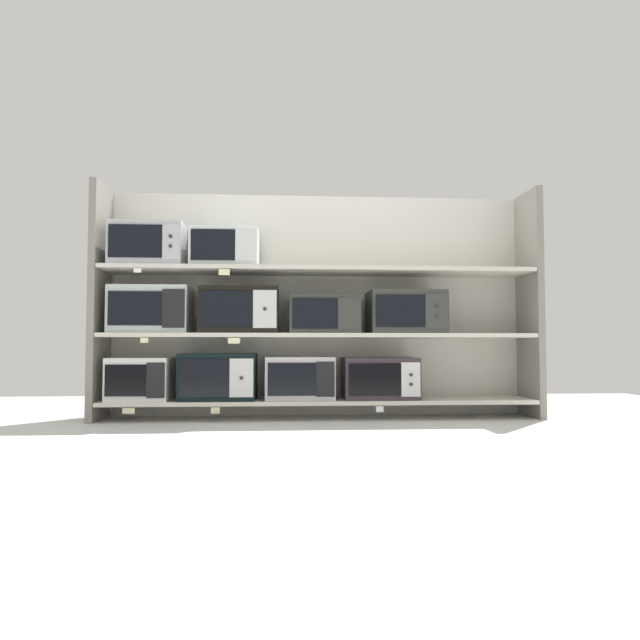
{
  "coord_description": "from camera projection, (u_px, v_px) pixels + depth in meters",
  "views": [
    {
      "loc": [
        -0.27,
        -4.16,
        0.52
      ],
      "look_at": [
        0.0,
        0.0,
        0.72
      ],
      "focal_mm": 31.8,
      "sensor_mm": 36.0,
      "label": 1
    }
  ],
  "objects": [
    {
      "name": "microwave_1",
      "position": [
        219.0,
        377.0,
        4.1
      ],
      "size": [
        0.54,
        0.41,
        0.33
      ],
      "color": "black",
      "rests_on": "shelf_0"
    },
    {
      "name": "microwave_8",
      "position": [
        149.0,
        246.0,
        4.11
      ],
      "size": [
        0.51,
        0.39,
        0.31
      ],
      "color": "#B3B3BA",
      "rests_on": "shelf_2"
    },
    {
      "name": "price_tag_0",
      "position": [
        129.0,
        411.0,
        3.85
      ],
      "size": [
        0.08,
        0.0,
        0.04
      ],
      "primitive_type": "cube",
      "color": "beige"
    },
    {
      "name": "microwave_0",
      "position": [
        141.0,
        379.0,
        4.06
      ],
      "size": [
        0.43,
        0.4,
        0.3
      ],
      "color": "silver",
      "rests_on": "shelf_0"
    },
    {
      "name": "ground",
      "position": [
        332.0,
        443.0,
        3.14
      ],
      "size": [
        7.12,
        6.0,
        0.02
      ],
      "primitive_type": "cube",
      "color": "silver"
    },
    {
      "name": "microwave_5",
      "position": [
        240.0,
        311.0,
        4.13
      ],
      "size": [
        0.56,
        0.41,
        0.33
      ],
      "color": "black",
      "rests_on": "shelf_1"
    },
    {
      "name": "shelf_2",
      "position": [
        320.0,
        271.0,
        4.19
      ],
      "size": [
        3.12,
        0.4,
        0.03
      ],
      "primitive_type": "cube",
      "color": "beige"
    },
    {
      "name": "microwave_9",
      "position": [
        225.0,
        249.0,
        4.15
      ],
      "size": [
        0.48,
        0.35,
        0.28
      ],
      "color": "silver",
      "rests_on": "shelf_2"
    },
    {
      "name": "price_tag_3",
      "position": [
        144.0,
        340.0,
        3.88
      ],
      "size": [
        0.05,
        0.0,
        0.04
      ],
      "primitive_type": "cube",
      "color": "beige"
    },
    {
      "name": "price_tag_1",
      "position": [
        215.0,
        411.0,
        3.89
      ],
      "size": [
        0.06,
        0.0,
        0.04
      ],
      "primitive_type": "cube",
      "color": "beige"
    },
    {
      "name": "price_tag_5",
      "position": [
        138.0,
        270.0,
        3.9
      ],
      "size": [
        0.05,
        0.0,
        0.03
      ],
      "primitive_type": "cube",
      "color": "white"
    },
    {
      "name": "shelf_0",
      "position": [
        320.0,
        401.0,
        4.14
      ],
      "size": [
        3.12,
        0.4,
        0.03
      ],
      "primitive_type": "cube",
      "color": "beige",
      "rests_on": "ground"
    },
    {
      "name": "microwave_6",
      "position": [
        324.0,
        315.0,
        4.17
      ],
      "size": [
        0.51,
        0.4,
        0.27
      ],
      "color": "#32322F",
      "rests_on": "shelf_1"
    },
    {
      "name": "microwave_2",
      "position": [
        300.0,
        378.0,
        4.14
      ],
      "size": [
        0.5,
        0.33,
        0.31
      ],
      "color": "#BEBBC1",
      "rests_on": "shelf_0"
    },
    {
      "name": "upright_right",
      "position": [
        530.0,
        304.0,
        4.28
      ],
      "size": [
        0.05,
        0.4,
        1.7
      ],
      "primitive_type": "cube",
      "color": "gray",
      "rests_on": "ground"
    },
    {
      "name": "price_tag_6",
      "position": [
        224.0,
        272.0,
        3.94
      ],
      "size": [
        0.08,
        0.0,
        0.04
      ],
      "primitive_type": "cube",
      "color": "beige"
    },
    {
      "name": "microwave_4",
      "position": [
        151.0,
        310.0,
        4.09
      ],
      "size": [
        0.56,
        0.36,
        0.34
      ],
      "color": "#B2BCB7",
      "rests_on": "shelf_1"
    },
    {
      "name": "shelf_1",
      "position": [
        320.0,
        336.0,
        4.17
      ],
      "size": [
        3.12,
        0.4,
        0.03
      ],
      "primitive_type": "cube",
      "color": "beige"
    },
    {
      "name": "price_tag_4",
      "position": [
        234.0,
        341.0,
        3.92
      ],
      "size": [
        0.08,
        0.0,
        0.04
      ],
      "primitive_type": "cube",
      "color": "beige"
    },
    {
      "name": "back_panel",
      "position": [
        318.0,
        305.0,
        4.4
      ],
      "size": [
        3.32,
        0.04,
        1.7
      ],
      "primitive_type": "cube",
      "color": "beige",
      "rests_on": "ground"
    },
    {
      "name": "price_tag_2",
      "position": [
        380.0,
        409.0,
        3.96
      ],
      "size": [
        0.05,
        0.0,
        0.04
      ],
      "primitive_type": "cube",
      "color": "white"
    },
    {
      "name": "microwave_3",
      "position": [
        379.0,
        378.0,
        4.17
      ],
      "size": [
        0.54,
        0.4,
        0.3
      ],
      "color": "#30272E",
      "rests_on": "shelf_0"
    },
    {
      "name": "upright_left",
      "position": [
        100.0,
        301.0,
        4.08
      ],
      "size": [
        0.05,
        0.4,
        1.7
      ],
      "primitive_type": "cube",
      "color": "gray",
      "rests_on": "ground"
    },
    {
      "name": "microwave_7",
      "position": [
        405.0,
        313.0,
        4.21
      ],
      "size": [
        0.55,
        0.41,
        0.31
      ],
      "color": "#323430",
      "rests_on": "shelf_1"
    }
  ]
}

